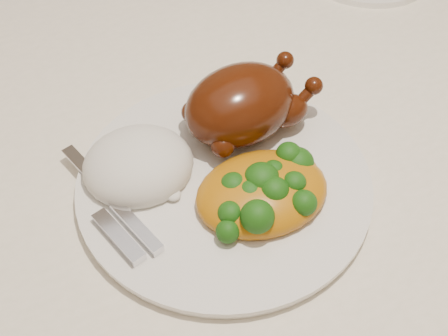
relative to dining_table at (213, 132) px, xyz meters
name	(u,v)px	position (x,y,z in m)	size (l,w,h in m)	color
dining_table	(213,132)	(0.00, 0.00, 0.00)	(1.60, 0.90, 0.76)	brown
tablecloth	(213,92)	(0.00, 0.00, 0.07)	(1.73, 1.03, 0.18)	white
dinner_plate	(224,185)	(-0.06, -0.17, 0.11)	(0.30, 0.30, 0.01)	white
roast_chicken	(243,104)	(-0.01, -0.11, 0.15)	(0.16, 0.12, 0.08)	#451707
rice_mound	(138,166)	(-0.14, -0.13, 0.13)	(0.13, 0.12, 0.06)	white
mac_and_cheese	(266,190)	(-0.03, -0.21, 0.13)	(0.14, 0.11, 0.06)	#BF730C
cutlery	(119,213)	(-0.17, -0.17, 0.12)	(0.06, 0.17, 0.01)	silver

